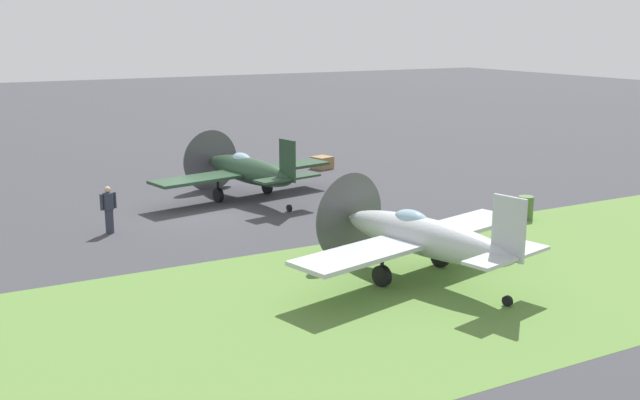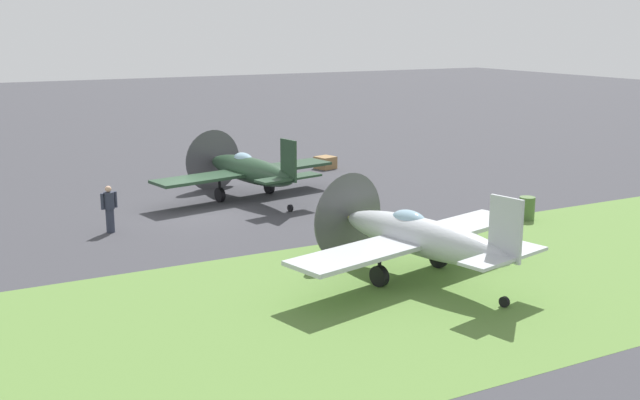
{
  "view_description": "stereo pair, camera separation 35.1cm",
  "coord_description": "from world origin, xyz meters",
  "views": [
    {
      "loc": [
        -9.87,
        -28.31,
        7.34
      ],
      "look_at": [
        2.89,
        -5.01,
        1.2
      ],
      "focal_mm": 42.41,
      "sensor_mm": 36.0,
      "label": 1
    },
    {
      "loc": [
        -9.56,
        -28.47,
        7.34
      ],
      "look_at": [
        2.89,
        -5.01,
        1.2
      ],
      "focal_mm": 42.41,
      "sensor_mm": 36.0,
      "label": 2
    }
  ],
  "objects": [
    {
      "name": "airplane_wingman",
      "position": [
        3.0,
        -11.0,
        1.32
      ],
      "size": [
        8.86,
        7.09,
        3.14
      ],
      "rotation": [
        0.0,
        0.0,
        0.24
      ],
      "color": "#B2B7BC",
      "rests_on": "ground"
    },
    {
      "name": "airplane_lead",
      "position": [
        2.71,
        1.25,
        1.28
      ],
      "size": [
        8.65,
        6.9,
        3.06
      ],
      "rotation": [
        0.0,
        0.0,
        0.2
      ],
      "color": "#233D28",
      "rests_on": "ground"
    },
    {
      "name": "ground_crew_chief",
      "position": [
        -3.86,
        -1.46,
        0.91
      ],
      "size": [
        0.62,
        0.38,
        1.73
      ],
      "rotation": [
        0.0,
        0.0,
        3.37
      ],
      "color": "#2D3342",
      "rests_on": "ground"
    },
    {
      "name": "fuel_drum",
      "position": [
        10.82,
        -7.15,
        0.45
      ],
      "size": [
        0.6,
        0.6,
        0.9
      ],
      "primitive_type": "cylinder",
      "color": "#476633",
      "rests_on": "ground"
    },
    {
      "name": "ground_plane",
      "position": [
        0.0,
        0.0,
        0.0
      ],
      "size": [
        160.0,
        160.0,
        0.0
      ],
      "primitive_type": "plane",
      "color": "#38383D"
    },
    {
      "name": "supply_crate",
      "position": [
        9.03,
        5.97,
        0.32
      ],
      "size": [
        1.11,
        1.11,
        0.64
      ],
      "primitive_type": "cube",
      "rotation": [
        0.0,
        0.0,
        0.27
      ],
      "color": "olive",
      "rests_on": "ground"
    },
    {
      "name": "grass_verge",
      "position": [
        0.0,
        -11.92,
        0.0
      ],
      "size": [
        120.0,
        11.0,
        0.01
      ],
      "primitive_type": "cube",
      "color": "#567A38",
      "rests_on": "ground"
    }
  ]
}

